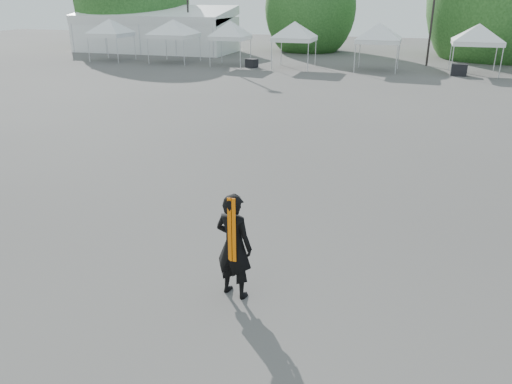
% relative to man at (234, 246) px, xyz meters
% --- Properties ---
extents(ground, '(120.00, 120.00, 0.00)m').
position_rel_man_xyz_m(ground, '(0.33, 2.47, -0.99)').
color(ground, '#474442').
rests_on(ground, ground).
extents(marquee, '(15.00, 6.25, 4.23)m').
position_rel_man_xyz_m(marquee, '(-21.67, 37.47, 0.98)').
color(marquee, white).
rests_on(marquee, ground).
extents(tree_far_w, '(4.80, 4.80, 7.30)m').
position_rel_man_xyz_m(tree_far_w, '(-25.67, 40.47, 3.55)').
color(tree_far_w, '#382314').
rests_on(tree_far_w, ground).
extents(tree_mid_w, '(4.16, 4.16, 6.33)m').
position_rel_man_xyz_m(tree_mid_w, '(-7.67, 42.47, 2.94)').
color(tree_mid_w, '#382314').
rests_on(tree_mid_w, ground).
extents(tent_a, '(4.09, 4.09, 3.88)m').
position_rel_man_xyz_m(tent_a, '(-21.69, 29.95, 2.07)').
color(tent_a, silver).
rests_on(tent_a, ground).
extents(tent_b, '(4.68, 4.68, 3.88)m').
position_rel_man_xyz_m(tent_b, '(-16.16, 30.36, 2.07)').
color(tent_b, silver).
rests_on(tent_b, ground).
extents(tent_c, '(3.76, 3.76, 3.88)m').
position_rel_man_xyz_m(tent_c, '(-11.16, 29.86, 2.07)').
color(tent_c, silver).
rests_on(tent_c, ground).
extents(tent_d, '(4.11, 4.11, 3.88)m').
position_rel_man_xyz_m(tent_d, '(-6.21, 30.15, 2.07)').
color(tent_d, silver).
rests_on(tent_d, ground).
extents(tent_e, '(4.30, 4.30, 3.88)m').
position_rel_man_xyz_m(tent_e, '(-0.16, 30.47, 2.07)').
color(tent_e, silver).
rests_on(tent_e, ground).
extents(tent_f, '(4.55, 4.55, 3.88)m').
position_rel_man_xyz_m(tent_f, '(6.38, 30.97, 2.07)').
color(tent_f, silver).
rests_on(tent_f, ground).
extents(man, '(0.81, 0.64, 1.97)m').
position_rel_man_xyz_m(man, '(0.00, 0.00, 0.00)').
color(man, black).
rests_on(man, ground).
extents(crate_west, '(1.00, 0.90, 0.63)m').
position_rel_man_xyz_m(crate_west, '(-9.29, 29.37, -0.67)').
color(crate_west, black).
rests_on(crate_west, ground).
extents(crate_mid, '(1.02, 0.80, 0.78)m').
position_rel_man_xyz_m(crate_mid, '(5.40, 29.71, -0.59)').
color(crate_mid, black).
rests_on(crate_mid, ground).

